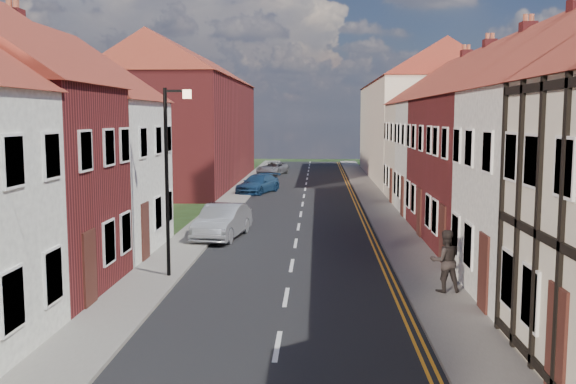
{
  "coord_description": "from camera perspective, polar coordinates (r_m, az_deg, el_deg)",
  "views": [
    {
      "loc": [
        0.9,
        -0.08,
        5.21
      ],
      "look_at": [
        -0.34,
        26.39,
        2.11
      ],
      "focal_mm": 40.0,
      "sensor_mm": 36.0,
      "label": 1
    }
  ],
  "objects": [
    {
      "name": "cottage_r_cream_mid",
      "position": [
        25.04,
        22.35,
        4.51
      ],
      "size": [
        8.3,
        5.2,
        9.0
      ],
      "color": "maroon",
      "rests_on": "ground"
    },
    {
      "name": "car_distant",
      "position": [
        58.13,
        -1.39,
        2.12
      ],
      "size": [
        3.04,
        4.64,
        1.19
      ],
      "primitive_type": "imported",
      "rotation": [
        0.0,
        0.0,
        -0.27
      ],
      "color": "gray",
      "rests_on": "ground"
    },
    {
      "name": "road",
      "position": [
        30.54,
        0.94,
        -3.13
      ],
      "size": [
        7.0,
        90.0,
        0.02
      ],
      "primitive_type": "cube",
      "color": "black",
      "rests_on": "ground"
    },
    {
      "name": "pedestrian_right",
      "position": [
        19.36,
        13.8,
        -5.96
      ],
      "size": [
        0.98,
        0.81,
        1.83
      ],
      "primitive_type": "imported",
      "rotation": [
        0.0,
        0.0,
        3.28
      ],
      "color": "#292220",
      "rests_on": "pavement_right"
    },
    {
      "name": "pavement_left",
      "position": [
        30.97,
        -7.23,
        -2.95
      ],
      "size": [
        1.8,
        90.0,
        0.12
      ],
      "primitive_type": "cube",
      "color": "gray",
      "rests_on": "ground"
    },
    {
      "name": "cottage_r_cream_far",
      "position": [
        40.66,
        14.66,
        5.42
      ],
      "size": [
        8.3,
        6.0,
        9.0
      ],
      "color": "beige",
      "rests_on": "ground"
    },
    {
      "name": "car_mid",
      "position": [
        27.8,
        -5.85,
        -2.62
      ],
      "size": [
        2.18,
        4.63,
        1.47
      ],
      "primitive_type": "imported",
      "rotation": [
        0.0,
        0.0,
        -0.14
      ],
      "color": "#929399",
      "rests_on": "ground"
    },
    {
      "name": "cottage_l_pink",
      "position": [
        26.02,
        -20.47,
        4.41
      ],
      "size": [
        8.3,
        6.3,
        8.8
      ],
      "color": "white",
      "rests_on": "ground"
    },
    {
      "name": "pavement_right",
      "position": [
        30.71,
        9.19,
        -3.06
      ],
      "size": [
        1.8,
        90.0,
        0.12
      ],
      "primitive_type": "cube",
      "color": "gray",
      "rests_on": "ground"
    },
    {
      "name": "car_far",
      "position": [
        44.12,
        -2.68,
        0.72
      ],
      "size": [
        3.17,
        4.74,
        1.28
      ],
      "primitive_type": "imported",
      "rotation": [
        0.0,
        0.0,
        -0.34
      ],
      "color": "navy",
      "rests_on": "ground"
    },
    {
      "name": "cottage_r_white_far",
      "position": [
        35.39,
        16.47,
        5.22
      ],
      "size": [
        8.3,
        5.2,
        9.0
      ],
      "color": "white",
      "rests_on": "ground"
    },
    {
      "name": "lamppost",
      "position": [
        20.69,
        -10.51,
        1.94
      ],
      "size": [
        0.88,
        0.15,
        6.0
      ],
      "color": "black",
      "rests_on": "pavement_left"
    },
    {
      "name": "block_left_far",
      "position": [
        51.1,
        -8.91,
        6.69
      ],
      "size": [
        8.3,
        24.2,
        10.5
      ],
      "color": "maroon",
      "rests_on": "ground"
    },
    {
      "name": "block_right_far",
      "position": [
        55.71,
        11.42,
        6.63
      ],
      "size": [
        8.3,
        24.2,
        10.5
      ],
      "color": "beige",
      "rests_on": "ground"
    },
    {
      "name": "cottage_r_pink",
      "position": [
        30.18,
        18.9,
        4.92
      ],
      "size": [
        8.3,
        6.0,
        9.0
      ],
      "color": "maroon",
      "rests_on": "ground"
    }
  ]
}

